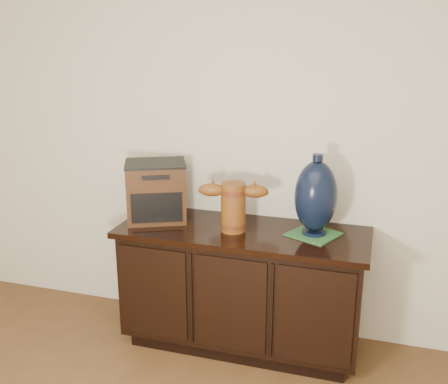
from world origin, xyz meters
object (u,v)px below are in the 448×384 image
(terracotta_vessel, at_px, (233,204))
(lamp_base, at_px, (316,197))
(sideboard, at_px, (242,287))
(tv_radio, at_px, (156,191))
(spray_can, at_px, (237,210))

(terracotta_vessel, distance_m, lamp_base, 0.47)
(sideboard, xyz_separation_m, tv_radio, (-0.55, 0.03, 0.55))
(spray_can, bearing_deg, tv_radio, -172.83)
(terracotta_vessel, height_order, tv_radio, tv_radio)
(tv_radio, relative_size, spray_can, 2.60)
(sideboard, height_order, lamp_base, lamp_base)
(lamp_base, bearing_deg, spray_can, 174.26)
(terracotta_vessel, relative_size, lamp_base, 0.88)
(lamp_base, bearing_deg, tv_radio, -179.10)
(sideboard, xyz_separation_m, lamp_base, (0.41, 0.04, 0.59))
(sideboard, relative_size, spray_can, 8.54)
(sideboard, height_order, spray_can, spray_can)
(sideboard, xyz_separation_m, spray_can, (-0.06, 0.09, 0.45))
(sideboard, distance_m, tv_radio, 0.78)
(terracotta_vessel, height_order, lamp_base, lamp_base)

